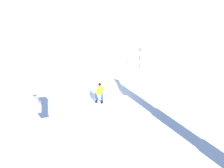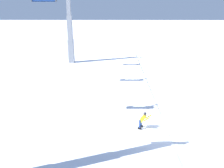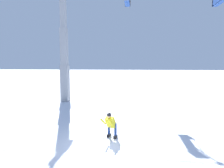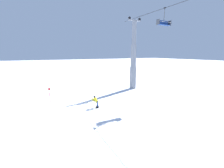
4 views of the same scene
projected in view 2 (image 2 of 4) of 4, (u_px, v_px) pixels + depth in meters
name	position (u px, v px, depth m)	size (l,w,h in m)	color
ground_plane	(155.00, 131.00, 17.74)	(260.00, 260.00, 0.00)	white
skier_carving_main	(143.00, 119.00, 17.83)	(1.14, 1.69, 1.55)	white
lift_tower_far	(70.00, 32.00, 37.05)	(0.87, 2.89, 11.84)	gray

